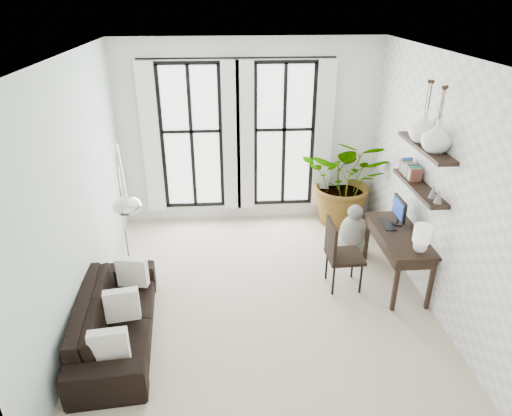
{
  "coord_description": "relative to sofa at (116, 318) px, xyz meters",
  "views": [
    {
      "loc": [
        -0.44,
        -5.18,
        3.84
      ],
      "look_at": [
        -0.04,
        0.3,
        1.22
      ],
      "focal_mm": 32.0,
      "sensor_mm": 36.0,
      "label": 1
    }
  ],
  "objects": [
    {
      "name": "floor",
      "position": [
        1.8,
        0.73,
        -0.31
      ],
      "size": [
        5.0,
        5.0,
        0.0
      ],
      "primitive_type": "plane",
      "color": "beige",
      "rests_on": "ground"
    },
    {
      "name": "ceiling",
      "position": [
        1.8,
        0.73,
        2.89
      ],
      "size": [
        5.0,
        5.0,
        0.0
      ],
      "primitive_type": "plane",
      "color": "white",
      "rests_on": "wall_back"
    },
    {
      "name": "wall_left",
      "position": [
        -0.45,
        0.73,
        1.29
      ],
      "size": [
        0.0,
        5.0,
        5.0
      ],
      "primitive_type": "plane",
      "rotation": [
        1.57,
        0.0,
        1.57
      ],
      "color": "silver",
      "rests_on": "floor"
    },
    {
      "name": "wall_right",
      "position": [
        4.05,
        0.73,
        1.29
      ],
      "size": [
        0.0,
        5.0,
        5.0
      ],
      "primitive_type": "plane",
      "rotation": [
        1.57,
        0.0,
        -1.57
      ],
      "color": "white",
      "rests_on": "floor"
    },
    {
      "name": "wall_back",
      "position": [
        1.8,
        3.23,
        1.29
      ],
      "size": [
        4.5,
        0.0,
        4.5
      ],
      "primitive_type": "plane",
      "rotation": [
        1.57,
        0.0,
        0.0
      ],
      "color": "white",
      "rests_on": "floor"
    },
    {
      "name": "windows",
      "position": [
        1.6,
        3.15,
        1.25
      ],
      "size": [
        3.26,
        0.13,
        2.65
      ],
      "color": "white",
      "rests_on": "wall_back"
    },
    {
      "name": "wall_shelves",
      "position": [
        3.91,
        0.97,
        1.41
      ],
      "size": [
        0.25,
        1.3,
        0.6
      ],
      "color": "black",
      "rests_on": "wall_right"
    },
    {
      "name": "sofa",
      "position": [
        0.0,
        0.0,
        0.0
      ],
      "size": [
        1.01,
        2.2,
        0.63
      ],
      "primitive_type": "imported",
      "rotation": [
        0.0,
        0.0,
        1.65
      ],
      "color": "black",
      "rests_on": "floor"
    },
    {
      "name": "throw_pillows",
      "position": [
        0.1,
        0.0,
        0.19
      ],
      "size": [
        0.4,
        1.52,
        0.4
      ],
      "color": "silver",
      "rests_on": "sofa"
    },
    {
      "name": "plant",
      "position": [
        3.49,
        2.88,
        0.52
      ],
      "size": [
        1.89,
        1.79,
        1.66
      ],
      "primitive_type": "imported",
      "rotation": [
        0.0,
        0.0,
        -0.41
      ],
      "color": "#2D7228",
      "rests_on": "floor"
    },
    {
      "name": "desk",
      "position": [
        3.74,
        0.89,
        0.44
      ],
      "size": [
        0.58,
        1.38,
        1.2
      ],
      "color": "black",
      "rests_on": "floor"
    },
    {
      "name": "desk_chair",
      "position": [
        2.9,
        0.9,
        0.27
      ],
      "size": [
        0.5,
        0.5,
        1.03
      ],
      "rotation": [
        0.0,
        0.0,
        0.03
      ],
      "color": "black",
      "rests_on": "floor"
    },
    {
      "name": "arc_lamp",
      "position": [
        0.1,
        0.73,
        1.46
      ],
      "size": [
        0.72,
        1.7,
        2.28
      ],
      "color": "silver",
      "rests_on": "floor"
    },
    {
      "name": "buddha",
      "position": [
        3.36,
        1.78,
        0.05
      ],
      "size": [
        0.47,
        0.47,
        0.85
      ],
      "color": "gray",
      "rests_on": "floor"
    },
    {
      "name": "vase_a",
      "position": [
        3.91,
        0.68,
        1.95
      ],
      "size": [
        0.37,
        0.37,
        0.38
      ],
      "primitive_type": "imported",
      "color": "white",
      "rests_on": "shelf_upper"
    },
    {
      "name": "vase_b",
      "position": [
        3.91,
        1.08,
        1.95
      ],
      "size": [
        0.37,
        0.37,
        0.38
      ],
      "primitive_type": "imported",
      "color": "white",
      "rests_on": "shelf_upper"
    }
  ]
}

